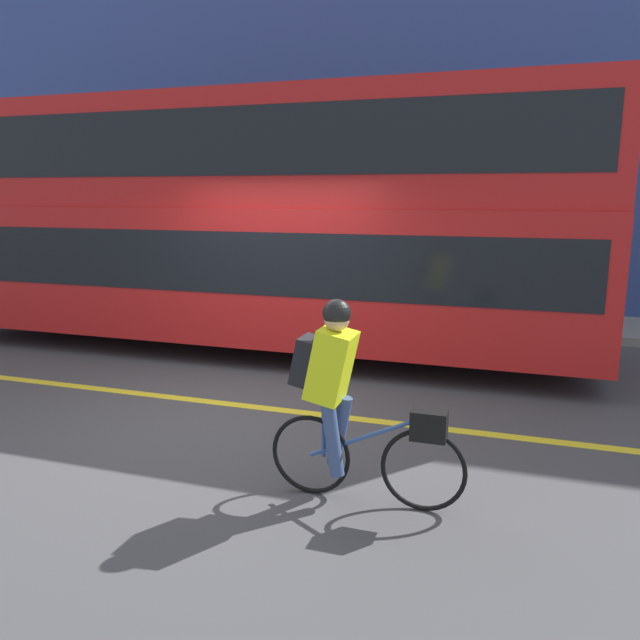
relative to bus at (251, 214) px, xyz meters
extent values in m
plane|color=#424244|center=(0.90, -2.66, -2.02)|extent=(80.00, 80.00, 0.00)
cube|color=yellow|center=(0.90, -2.43, -2.02)|extent=(50.00, 0.14, 0.01)
cube|color=gray|center=(0.90, 2.83, -1.95)|extent=(60.00, 1.84, 0.14)
cube|color=#33478C|center=(0.90, 3.90, 2.01)|extent=(60.00, 0.30, 8.07)
cylinder|color=black|center=(3.04, 0.00, -1.51)|extent=(1.04, 0.30, 1.04)
cylinder|color=black|center=(-3.04, 0.00, -1.51)|extent=(1.04, 0.30, 1.04)
cube|color=#B21919|center=(0.00, 0.00, -0.80)|extent=(9.80, 2.41, 1.82)
cube|color=black|center=(0.00, 0.00, -0.58)|extent=(9.40, 2.43, 0.80)
cube|color=#B21919|center=(0.00, 0.00, 0.86)|extent=(9.80, 2.31, 1.49)
cube|color=black|center=(0.00, 0.00, 0.93)|extent=(9.40, 2.33, 0.84)
torus|color=black|center=(3.24, -4.13, -1.70)|extent=(0.64, 0.04, 0.64)
torus|color=black|center=(2.36, -4.13, -1.70)|extent=(0.64, 0.04, 0.64)
cylinder|color=#2D4C8C|center=(2.80, -4.13, -1.50)|extent=(0.89, 0.03, 0.44)
cylinder|color=#2D4C8C|center=(2.47, -4.13, -1.47)|extent=(0.03, 0.03, 0.47)
cube|color=black|center=(3.27, -4.13, -1.35)|extent=(0.26, 0.16, 0.22)
cube|color=#D8EA19|center=(2.53, -4.13, -0.96)|extent=(0.37, 0.32, 0.58)
cube|color=black|center=(2.33, -4.13, -0.94)|extent=(0.21, 0.26, 0.38)
cylinder|color=#384C7A|center=(2.57, -4.04, -1.51)|extent=(0.21, 0.11, 0.58)
cylinder|color=#384C7A|center=(2.57, -4.22, -1.51)|extent=(0.19, 0.11, 0.58)
sphere|color=tan|center=(2.57, -4.13, -0.61)|extent=(0.19, 0.19, 0.19)
sphere|color=black|center=(2.57, -4.13, -0.56)|extent=(0.21, 0.21, 0.21)
cylinder|color=#59595B|center=(-2.67, 2.73, -0.70)|extent=(0.07, 0.07, 2.38)
cube|color=white|center=(-2.67, 2.69, 0.26)|extent=(0.36, 0.02, 0.36)
camera|label=1|loc=(3.87, -8.43, 0.31)|focal=35.00mm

